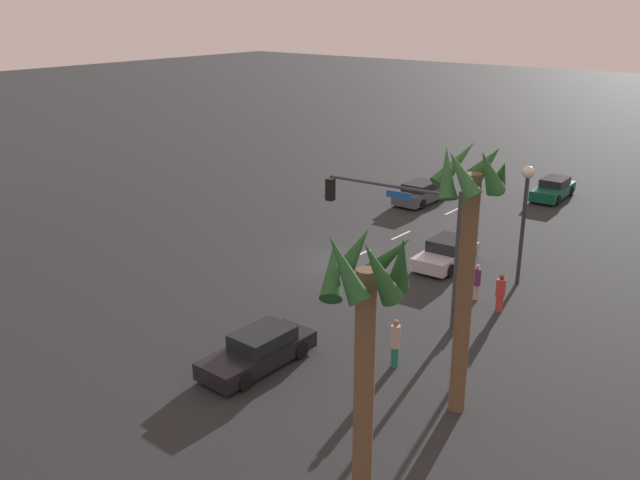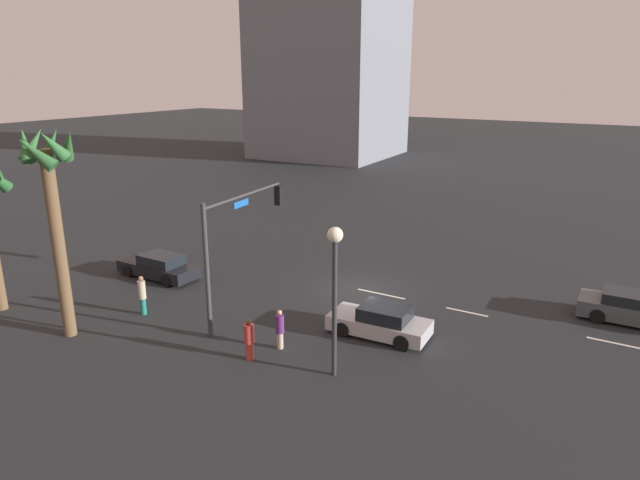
{
  "view_description": "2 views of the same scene",
  "coord_description": "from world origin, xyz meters",
  "px_view_note": "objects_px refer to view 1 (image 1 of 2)",
  "views": [
    {
      "loc": [
        26.09,
        19.39,
        12.48
      ],
      "look_at": [
        2.82,
        0.78,
        2.14
      ],
      "focal_mm": 38.79,
      "sensor_mm": 36.0,
      "label": 1
    },
    {
      "loc": [
        -11.73,
        24.0,
        10.62
      ],
      "look_at": [
        2.17,
        0.42,
        2.42
      ],
      "focal_mm": 31.57,
      "sensor_mm": 36.0,
      "label": 2
    }
  ],
  "objects_px": {
    "car_0": "(259,350)",
    "car_2": "(553,189)",
    "car_1": "(446,253)",
    "streetlamp": "(525,202)",
    "car_3": "(422,192)",
    "traffic_signal": "(406,225)",
    "pedestrian_0": "(395,342)",
    "pedestrian_1": "(500,292)",
    "pedestrian_2": "(477,281)",
    "palm_tree_0": "(366,312)",
    "palm_tree_1": "(469,227)"
  },
  "relations": [
    {
      "from": "pedestrian_0",
      "to": "palm_tree_0",
      "type": "bearing_deg",
      "value": 25.5
    },
    {
      "from": "traffic_signal",
      "to": "pedestrian_0",
      "type": "relative_size",
      "value": 3.38
    },
    {
      "from": "traffic_signal",
      "to": "pedestrian_1",
      "type": "relative_size",
      "value": 3.77
    },
    {
      "from": "car_0",
      "to": "pedestrian_0",
      "type": "xyz_separation_m",
      "value": [
        -2.97,
        3.86,
        0.38
      ]
    },
    {
      "from": "pedestrian_1",
      "to": "pedestrian_2",
      "type": "xyz_separation_m",
      "value": [
        -0.5,
        -1.34,
        0.0
      ]
    },
    {
      "from": "car_2",
      "to": "palm_tree_0",
      "type": "xyz_separation_m",
      "value": [
        31.77,
        6.95,
        4.66
      ]
    },
    {
      "from": "pedestrian_0",
      "to": "palm_tree_1",
      "type": "xyz_separation_m",
      "value": [
        1.07,
        3.03,
        5.19
      ]
    },
    {
      "from": "car_3",
      "to": "streetlamp",
      "type": "height_order",
      "value": "streetlamp"
    },
    {
      "from": "car_0",
      "to": "car_3",
      "type": "height_order",
      "value": "car_3"
    },
    {
      "from": "car_0",
      "to": "car_1",
      "type": "distance_m",
      "value": 13.18
    },
    {
      "from": "car_3",
      "to": "palm_tree_1",
      "type": "xyz_separation_m",
      "value": [
        20.38,
        13.39,
        5.54
      ]
    },
    {
      "from": "car_3",
      "to": "palm_tree_1",
      "type": "distance_m",
      "value": 25.01
    },
    {
      "from": "palm_tree_1",
      "to": "traffic_signal",
      "type": "bearing_deg",
      "value": -134.13
    },
    {
      "from": "palm_tree_0",
      "to": "palm_tree_1",
      "type": "height_order",
      "value": "palm_tree_1"
    },
    {
      "from": "car_2",
      "to": "streetlamp",
      "type": "distance_m",
      "value": 16.42
    },
    {
      "from": "car_1",
      "to": "pedestrian_1",
      "type": "bearing_deg",
      "value": 52.01
    },
    {
      "from": "car_2",
      "to": "car_3",
      "type": "distance_m",
      "value": 8.94
    },
    {
      "from": "palm_tree_1",
      "to": "pedestrian_2",
      "type": "bearing_deg",
      "value": -157.39
    },
    {
      "from": "car_3",
      "to": "palm_tree_0",
      "type": "xyz_separation_m",
      "value": [
        25.49,
        13.31,
        4.65
      ]
    },
    {
      "from": "car_2",
      "to": "pedestrian_0",
      "type": "height_order",
      "value": "pedestrian_0"
    },
    {
      "from": "car_0",
      "to": "car_2",
      "type": "xyz_separation_m",
      "value": [
        -28.57,
        -0.14,
        0.02
      ]
    },
    {
      "from": "palm_tree_0",
      "to": "palm_tree_1",
      "type": "distance_m",
      "value": 5.19
    },
    {
      "from": "car_1",
      "to": "palm_tree_1",
      "type": "relative_size",
      "value": 0.49
    },
    {
      "from": "car_1",
      "to": "car_3",
      "type": "height_order",
      "value": "car_3"
    },
    {
      "from": "pedestrian_1",
      "to": "palm_tree_0",
      "type": "height_order",
      "value": "palm_tree_0"
    },
    {
      "from": "car_2",
      "to": "traffic_signal",
      "type": "relative_size",
      "value": 0.72
    },
    {
      "from": "car_0",
      "to": "car_1",
      "type": "xyz_separation_m",
      "value": [
        -13.18,
        0.33,
        0.01
      ]
    },
    {
      "from": "streetlamp",
      "to": "car_3",
      "type": "bearing_deg",
      "value": -130.92
    },
    {
      "from": "car_1",
      "to": "streetlamp",
      "type": "xyz_separation_m",
      "value": [
        0.11,
        3.8,
        3.36
      ]
    },
    {
      "from": "pedestrian_0",
      "to": "palm_tree_0",
      "type": "distance_m",
      "value": 8.08
    },
    {
      "from": "traffic_signal",
      "to": "pedestrian_0",
      "type": "bearing_deg",
      "value": 28.31
    },
    {
      "from": "traffic_signal",
      "to": "palm_tree_0",
      "type": "relative_size",
      "value": 0.83
    },
    {
      "from": "car_3",
      "to": "streetlamp",
      "type": "distance_m",
      "value": 14.46
    },
    {
      "from": "pedestrian_0",
      "to": "pedestrian_1",
      "type": "bearing_deg",
      "value": 172.33
    },
    {
      "from": "pedestrian_1",
      "to": "car_0",
      "type": "bearing_deg",
      "value": -26.17
    },
    {
      "from": "traffic_signal",
      "to": "pedestrian_1",
      "type": "xyz_separation_m",
      "value": [
        -2.82,
        3.02,
        -3.1
      ]
    },
    {
      "from": "car_0",
      "to": "palm_tree_1",
      "type": "relative_size",
      "value": 0.53
    },
    {
      "from": "car_2",
      "to": "pedestrian_2",
      "type": "relative_size",
      "value": 2.74
    },
    {
      "from": "car_0",
      "to": "pedestrian_0",
      "type": "bearing_deg",
      "value": 127.57
    },
    {
      "from": "pedestrian_2",
      "to": "palm_tree_0",
      "type": "distance_m",
      "value": 14.53
    },
    {
      "from": "pedestrian_1",
      "to": "palm_tree_0",
      "type": "relative_size",
      "value": 0.22
    },
    {
      "from": "car_3",
      "to": "pedestrian_1",
      "type": "height_order",
      "value": "pedestrian_1"
    },
    {
      "from": "car_2",
      "to": "traffic_signal",
      "type": "height_order",
      "value": "traffic_signal"
    },
    {
      "from": "palm_tree_0",
      "to": "car_0",
      "type": "bearing_deg",
      "value": -115.2
    },
    {
      "from": "car_1",
      "to": "pedestrian_1",
      "type": "height_order",
      "value": "pedestrian_1"
    },
    {
      "from": "car_3",
      "to": "traffic_signal",
      "type": "height_order",
      "value": "traffic_signal"
    },
    {
      "from": "car_0",
      "to": "car_2",
      "type": "bearing_deg",
      "value": -179.72
    },
    {
      "from": "car_2",
      "to": "pedestrian_0",
      "type": "xyz_separation_m",
      "value": [
        25.6,
        4.0,
        0.36
      ]
    },
    {
      "from": "car_2",
      "to": "car_3",
      "type": "xyz_separation_m",
      "value": [
        6.28,
        -6.36,
        0.02
      ]
    },
    {
      "from": "car_2",
      "to": "pedestrian_1",
      "type": "bearing_deg",
      "value": 14.59
    }
  ]
}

